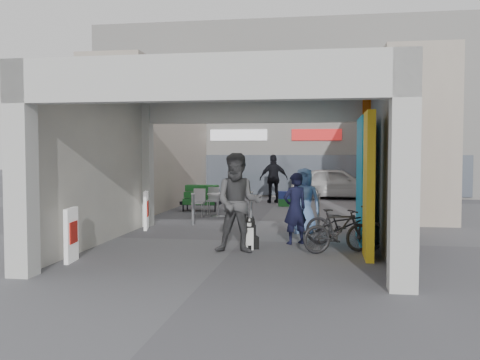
% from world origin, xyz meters
% --- Properties ---
extents(ground, '(90.00, 90.00, 0.00)m').
position_xyz_m(ground, '(0.00, 0.00, 0.00)').
color(ground, '#55555A').
rests_on(ground, ground).
extents(arcade_canopy, '(6.40, 6.45, 6.40)m').
position_xyz_m(arcade_canopy, '(0.54, -0.82, 2.30)').
color(arcade_canopy, '#B8B8B3').
rests_on(arcade_canopy, ground).
extents(far_building, '(18.00, 4.08, 8.00)m').
position_xyz_m(far_building, '(-0.00, 13.99, 3.99)').
color(far_building, silver).
rests_on(far_building, ground).
extents(plaza_bldg_left, '(2.00, 9.00, 5.00)m').
position_xyz_m(plaza_bldg_left, '(-4.50, 7.50, 2.50)').
color(plaza_bldg_left, '#AA9E8D').
rests_on(plaza_bldg_left, ground).
extents(plaza_bldg_right, '(2.00, 9.00, 5.00)m').
position_xyz_m(plaza_bldg_right, '(4.50, 7.50, 2.50)').
color(plaza_bldg_right, '#AA9E8D').
rests_on(plaza_bldg_right, ground).
extents(bollard_left, '(0.09, 0.09, 0.87)m').
position_xyz_m(bollard_left, '(-1.74, 2.41, 0.44)').
color(bollard_left, '#96999E').
rests_on(bollard_left, ground).
extents(bollard_center, '(0.09, 0.09, 0.95)m').
position_xyz_m(bollard_center, '(-0.10, 2.29, 0.47)').
color(bollard_center, '#96999E').
rests_on(bollard_center, ground).
extents(bollard_right, '(0.09, 0.09, 0.92)m').
position_xyz_m(bollard_right, '(1.71, 2.38, 0.46)').
color(bollard_right, '#96999E').
rests_on(bollard_right, ground).
extents(advert_board_near, '(0.15, 0.56, 1.00)m').
position_xyz_m(advert_board_near, '(-2.75, -2.81, 0.51)').
color(advert_board_near, white).
rests_on(advert_board_near, ground).
extents(advert_board_far, '(0.21, 0.55, 1.00)m').
position_xyz_m(advert_board_far, '(-2.75, 1.37, 0.51)').
color(advert_board_far, white).
rests_on(advert_board_far, ground).
extents(cafe_set, '(1.46, 1.17, 0.88)m').
position_xyz_m(cafe_set, '(-1.55, 4.70, 0.31)').
color(cafe_set, '#B1B2B7').
rests_on(cafe_set, ground).
extents(produce_stand, '(1.34, 0.73, 0.88)m').
position_xyz_m(produce_stand, '(-2.35, 5.95, 0.35)').
color(produce_stand, black).
rests_on(produce_stand, ground).
extents(crate_stack, '(0.50, 0.41, 0.56)m').
position_xyz_m(crate_stack, '(0.39, 7.99, 0.28)').
color(crate_stack, '#1B6025').
rests_on(crate_stack, ground).
extents(border_collie, '(0.26, 0.51, 0.70)m').
position_xyz_m(border_collie, '(0.34, -0.98, 0.28)').
color(border_collie, black).
rests_on(border_collie, ground).
extents(man_with_dog, '(0.69, 0.63, 1.58)m').
position_xyz_m(man_with_dog, '(1.23, -0.23, 0.79)').
color(man_with_dog, black).
rests_on(man_with_dog, ground).
extents(man_back_turned, '(1.03, 0.83, 2.01)m').
position_xyz_m(man_back_turned, '(0.16, -1.43, 1.01)').
color(man_back_turned, '#404143').
rests_on(man_back_turned, ground).
extents(man_elderly, '(0.90, 0.69, 1.63)m').
position_xyz_m(man_elderly, '(1.37, 1.38, 0.82)').
color(man_elderly, '#6082BC').
rests_on(man_elderly, ground).
extents(man_crates, '(1.22, 0.76, 1.93)m').
position_xyz_m(man_crates, '(-0.13, 9.20, 0.97)').
color(man_crates, black).
rests_on(man_crates, ground).
extents(bicycle_front, '(1.89, 1.25, 0.94)m').
position_xyz_m(bicycle_front, '(2.30, -0.42, 0.47)').
color(bicycle_front, black).
rests_on(bicycle_front, ground).
extents(bicycle_rear, '(1.54, 0.98, 0.90)m').
position_xyz_m(bicycle_rear, '(2.15, -1.14, 0.45)').
color(bicycle_rear, black).
rests_on(bicycle_rear, ground).
extents(white_van, '(4.04, 1.67, 1.37)m').
position_xyz_m(white_van, '(2.39, 11.50, 0.68)').
color(white_van, silver).
rests_on(white_van, ground).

